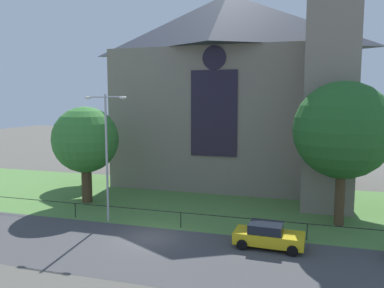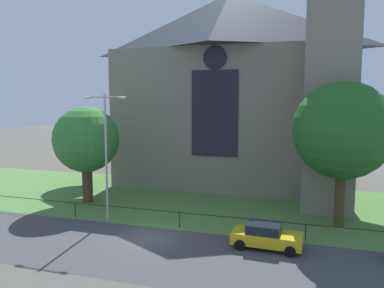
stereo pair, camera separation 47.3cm
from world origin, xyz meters
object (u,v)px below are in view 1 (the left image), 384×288
parked_car_yellow (268,236)px  tree_left_near (85,140)px  church_building (233,87)px  streetlamp_near (106,143)px  tree_left_far (86,140)px  tree_right_near (343,130)px

parked_car_yellow → tree_left_near: bearing=162.3°
church_building → parked_car_yellow: 20.50m
tree_left_near → streetlamp_near: size_ratio=0.90×
tree_left_near → parked_car_yellow: bearing=-20.3°
church_building → tree_left_far: bearing=-162.7°
church_building → tree_left_near: bearing=-133.8°
church_building → parked_car_yellow: church_building is taller
church_building → parked_car_yellow: (5.47, -17.31, -9.53)m
church_building → tree_left_far: size_ratio=3.73×
tree_right_near → parked_car_yellow: tree_right_near is taller
church_building → tree_left_near: 16.34m
tree_right_near → streetlamp_near: 16.88m
streetlamp_near → tree_left_near: bearing=136.0°
streetlamp_near → parked_car_yellow: bearing=-8.6°
parked_car_yellow → tree_right_near: bearing=54.4°
church_building → streetlamp_near: church_building is taller
tree_left_near → tree_left_far: tree_left_near is taller
tree_right_near → parked_car_yellow: (-4.49, -5.72, -6.10)m
tree_left_near → streetlamp_near: bearing=-44.0°
parked_car_yellow → streetlamp_near: bearing=174.0°
tree_left_near → tree_right_near: bearing=-0.8°
tree_left_near → church_building: bearing=46.2°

